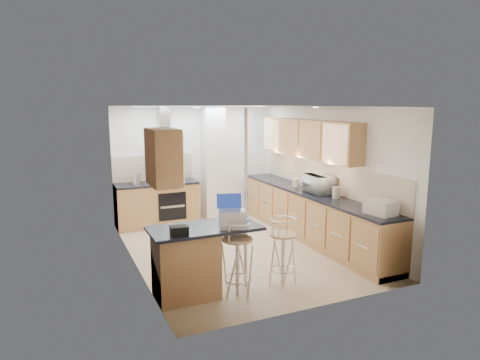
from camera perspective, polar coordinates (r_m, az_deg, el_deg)
name	(u,v)px	position (r m, az deg, el deg)	size (l,w,h in m)	color
ground	(238,249)	(7.67, -0.21, -9.22)	(4.80, 4.80, 0.00)	tan
room_shell	(246,160)	(7.78, 0.86, 2.74)	(3.64, 4.84, 2.51)	white
right_counter	(311,215)	(8.23, 9.42, -4.66)	(0.63, 4.40, 0.92)	#B27747
back_counter	(157,204)	(9.19, -11.00, -3.15)	(1.70, 0.63, 0.92)	#B27747
peninsula	(205,260)	(5.86, -4.65, -10.60)	(1.47, 0.72, 0.94)	#B27747
microwave	(320,184)	(8.00, 10.58, -0.53)	(0.60, 0.41, 0.33)	silver
laptop	(232,219)	(5.61, -1.01, -5.23)	(0.34, 0.26, 0.24)	#ABADB3
bag	(179,231)	(5.37, -8.12, -6.71)	(0.22, 0.16, 0.12)	black
bar_stool_near	(237,258)	(5.76, -0.35, -10.41)	(0.43, 0.43, 1.05)	tan
bar_stool_end	(283,251)	(6.16, 5.76, -9.45)	(0.40, 0.40, 0.97)	tan
jar_a	(296,183)	(8.54, 7.45, -0.36)	(0.12, 0.12, 0.16)	beige
jar_b	(303,182)	(8.69, 8.39, -0.29)	(0.11, 0.11, 0.13)	beige
jar_c	(336,192)	(7.64, 12.72, -1.62)	(0.14, 0.14, 0.20)	#BCB096
jar_d	(327,191)	(7.89, 11.48, -1.42)	(0.10, 0.10, 0.14)	silver
bread_bin	(381,207)	(6.70, 18.26, -3.45)	(0.33, 0.42, 0.22)	beige
kettle	(136,179)	(8.87, -13.68, 0.09)	(0.16, 0.16, 0.24)	#A9ABAD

